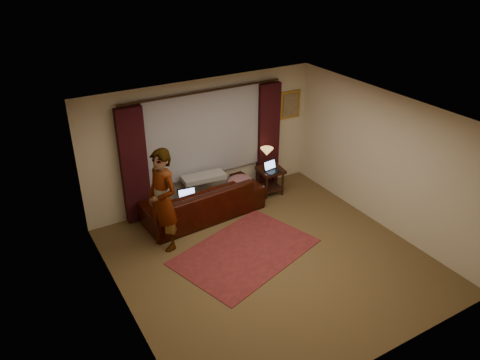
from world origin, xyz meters
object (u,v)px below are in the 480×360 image
end_table (270,181)px  person (163,200)px  laptop_table (273,167)px  laptop_sofa (189,198)px  sofa (203,194)px  tiffany_lamp (267,158)px

end_table → person: person is taller
end_table → laptop_table: 0.44m
laptop_sofa → person: (-0.66, -0.40, 0.33)m
person → sofa: bearing=105.0°
sofa → laptop_sofa: size_ratio=6.22×
end_table → laptop_table: bearing=-105.8°
laptop_table → person: 2.74m
person → end_table: bearing=89.8°
sofa → laptop_table: (1.62, -0.05, 0.21)m
end_table → tiffany_lamp: size_ratio=1.33×
laptop_table → person: bearing=-175.2°
end_table → tiffany_lamp: (-0.03, 0.12, 0.51)m
tiffany_lamp → person: size_ratio=0.23×
person → laptop_table: bearing=86.9°
laptop_sofa → laptop_table: size_ratio=1.13×
end_table → laptop_table: size_ratio=1.72×
sofa → end_table: bearing=179.7°
sofa → person: bearing=25.9°
laptop_sofa → tiffany_lamp: bearing=19.7°
tiffany_lamp → end_table: bearing=-74.4°
sofa → tiffany_lamp: tiffany_lamp is taller
end_table → sofa: bearing=-176.5°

